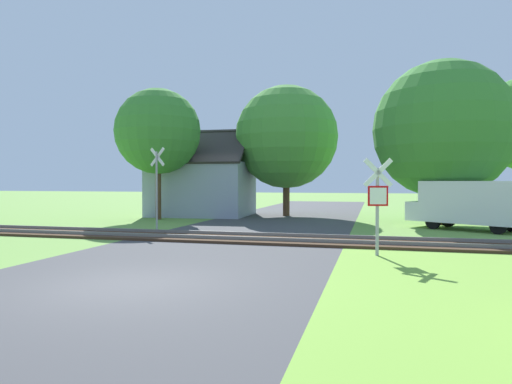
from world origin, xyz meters
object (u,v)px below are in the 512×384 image
object	(u,v)px
crossing_sign_far	(157,183)
tree_center	(286,137)
house	(203,186)
tree_right	(443,129)
tree_left	(158,132)
mail_truck	(468,203)
stop_sign_near	(378,200)

from	to	relation	value
crossing_sign_far	tree_center	bearing A→B (deg)	83.74
house	tree_center	bearing A→B (deg)	7.17
crossing_sign_far	tree_right	size ratio (longest dim) A/B	0.45
tree_left	mail_truck	distance (m)	16.94
tree_right	house	bearing A→B (deg)	167.66
tree_right	mail_truck	distance (m)	4.37
stop_sign_near	crossing_sign_far	size ratio (longest dim) A/B	0.77
crossing_sign_far	tree_center	size ratio (longest dim) A/B	0.45
tree_right	crossing_sign_far	bearing A→B (deg)	-156.25
house	mail_truck	xyz separation A→B (m)	(15.01, -5.45, -0.65)
tree_center	mail_truck	distance (m)	12.16
stop_sign_near	mail_truck	size ratio (longest dim) A/B	0.57
stop_sign_near	tree_right	world-z (taller)	tree_right
house	tree_center	xyz separation A→B (m)	(5.39, 0.92, 3.18)
tree_right	mail_truck	bearing A→B (deg)	-71.86
tree_right	tree_left	world-z (taller)	tree_right
crossing_sign_far	tree_left	bearing A→B (deg)	133.00
crossing_sign_far	tree_right	world-z (taller)	tree_right
stop_sign_near	tree_right	distance (m)	11.73
stop_sign_near	tree_left	xyz separation A→B (m)	(-12.35, 10.32, 3.47)
stop_sign_near	tree_left	size ratio (longest dim) A/B	0.38
tree_center	mail_truck	world-z (taller)	tree_center
crossing_sign_far	tree_center	world-z (taller)	tree_center
stop_sign_near	tree_left	world-z (taller)	tree_left
mail_truck	tree_right	bearing A→B (deg)	51.41
mail_truck	crossing_sign_far	bearing A→B (deg)	137.16
stop_sign_near	tree_center	world-z (taller)	tree_center
stop_sign_near	mail_truck	world-z (taller)	stop_sign_near
tree_center	tree_left	distance (m)	8.13
crossing_sign_far	tree_left	world-z (taller)	tree_left
tree_center	tree_left	world-z (taller)	tree_center
stop_sign_near	tree_center	bearing A→B (deg)	-82.95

